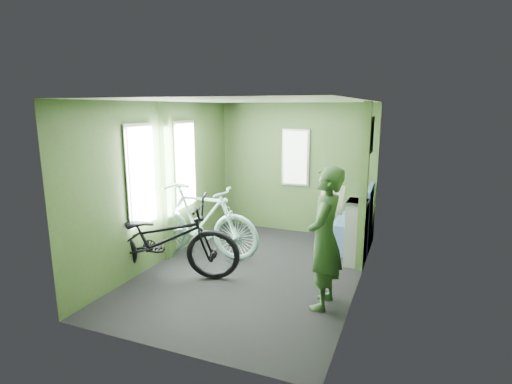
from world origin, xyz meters
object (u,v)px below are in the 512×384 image
bicycle_mint (201,256)px  waste_box (356,233)px  passenger (325,238)px  bench_seat (354,230)px  bicycle_black (163,278)px

bicycle_mint → waste_box: size_ratio=1.98×
passenger → waste_box: size_ratio=1.71×
passenger → bench_seat: bearing=179.7°
bicycle_black → bicycle_mint: bearing=-21.9°
bicycle_mint → passenger: size_ratio=1.16×
bicycle_mint → bench_seat: 2.44m
bicycle_black → bench_seat: size_ratio=2.03×
bicycle_mint → passenger: 2.36m
passenger → bench_seat: passenger is taller
waste_box → bench_seat: bench_seat is taller
bicycle_black → bench_seat: (2.18, 2.11, 0.30)m
bicycle_black → bicycle_mint: (0.08, 0.90, 0.00)m
bench_seat → bicycle_black: bearing=-137.9°
bicycle_black → passenger: passenger is taller
bicycle_black → bench_seat: bench_seat is taller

